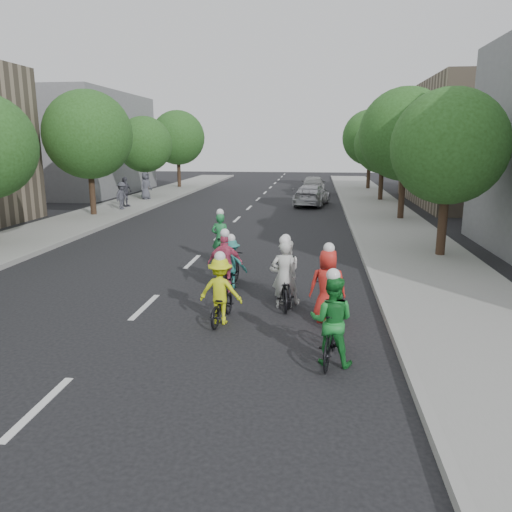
% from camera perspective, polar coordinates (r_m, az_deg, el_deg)
% --- Properties ---
extents(ground, '(120.00, 120.00, 0.00)m').
position_cam_1_polar(ground, '(13.15, -12.60, -5.70)').
color(ground, black).
rests_on(ground, ground).
extents(sidewalk_left, '(4.00, 80.00, 0.15)m').
position_cam_1_polar(sidewalk_left, '(25.29, -22.32, 2.70)').
color(sidewalk_left, gray).
rests_on(sidewalk_left, ground).
extents(curb_left, '(0.18, 80.00, 0.18)m').
position_cam_1_polar(curb_left, '(24.39, -18.31, 2.71)').
color(curb_left, '#999993').
rests_on(curb_left, ground).
extents(sidewalk_right, '(4.00, 80.00, 0.15)m').
position_cam_1_polar(sidewalk_right, '(22.40, 16.32, 1.95)').
color(sidewalk_right, gray).
rests_on(sidewalk_right, ground).
extents(curb_right, '(0.18, 80.00, 0.18)m').
position_cam_1_polar(curb_right, '(22.16, 11.35, 2.14)').
color(curb_right, '#999993').
rests_on(curb_right, ground).
extents(bldg_sw, '(10.00, 14.00, 8.00)m').
position_cam_1_polar(bldg_sw, '(44.61, -20.61, 11.91)').
color(bldg_sw, slate).
rests_on(bldg_sw, ground).
extents(bldg_se, '(10.00, 14.00, 8.00)m').
position_cam_1_polar(bldg_se, '(37.59, 25.60, 11.46)').
color(bldg_se, gray).
rests_on(bldg_se, ground).
extents(tree_l_3, '(4.80, 4.80, 6.93)m').
position_cam_1_polar(tree_l_3, '(29.50, -18.64, 12.99)').
color(tree_l_3, black).
rests_on(tree_l_3, ground).
extents(tree_l_4, '(4.00, 4.00, 5.97)m').
position_cam_1_polar(tree_l_4, '(37.85, -12.66, 12.33)').
color(tree_l_4, black).
rests_on(tree_l_4, ground).
extents(tree_l_5, '(4.80, 4.80, 6.93)m').
position_cam_1_polar(tree_l_5, '(46.44, -8.93, 13.21)').
color(tree_l_5, black).
rests_on(tree_l_5, ground).
extents(tree_r_0, '(4.00, 4.00, 5.97)m').
position_cam_1_polar(tree_r_0, '(18.87, 21.18, 11.56)').
color(tree_r_0, black).
rests_on(tree_r_0, ground).
extents(tree_r_1, '(4.80, 4.80, 6.93)m').
position_cam_1_polar(tree_r_1, '(27.69, 16.73, 13.17)').
color(tree_r_1, black).
rests_on(tree_r_1, ground).
extents(tree_r_2, '(4.00, 4.00, 5.97)m').
position_cam_1_polar(tree_r_2, '(36.60, 14.32, 12.24)').
color(tree_r_2, black).
rests_on(tree_r_2, ground).
extents(tree_r_3, '(4.80, 4.80, 6.93)m').
position_cam_1_polar(tree_r_3, '(45.55, 12.93, 13.05)').
color(tree_r_3, black).
rests_on(tree_r_3, ground).
extents(cyclist_0, '(0.82, 1.83, 1.87)m').
position_cam_1_polar(cyclist_0, '(12.73, 3.22, -3.20)').
color(cyclist_0, black).
rests_on(cyclist_0, ground).
extents(cyclist_1, '(0.93, 1.77, 1.87)m').
position_cam_1_polar(cyclist_1, '(9.60, 8.61, -8.09)').
color(cyclist_1, black).
rests_on(cyclist_1, ground).
extents(cyclist_2, '(1.06, 1.65, 1.71)m').
position_cam_1_polar(cyclist_2, '(11.61, -4.03, -4.64)').
color(cyclist_2, black).
rests_on(cyclist_2, ground).
extents(cyclist_3, '(1.01, 1.63, 1.81)m').
position_cam_1_polar(cyclist_3, '(13.97, -3.49, -1.46)').
color(cyclist_3, black).
rests_on(cyclist_3, ground).
extents(cyclist_4, '(0.87, 1.62, 1.90)m').
position_cam_1_polar(cyclist_4, '(11.77, 8.16, -4.29)').
color(cyclist_4, black).
rests_on(cyclist_4, ground).
extents(cyclist_5, '(0.68, 1.56, 1.91)m').
position_cam_1_polar(cyclist_5, '(17.35, -4.04, 1.35)').
color(cyclist_5, black).
rests_on(cyclist_5, ground).
extents(cyclist_6, '(0.98, 1.95, 1.84)m').
position_cam_1_polar(cyclist_6, '(13.05, 3.37, -2.56)').
color(cyclist_6, black).
rests_on(cyclist_6, ground).
extents(cyclist_7, '(0.97, 1.73, 1.58)m').
position_cam_1_polar(cyclist_7, '(14.41, -2.82, -1.21)').
color(cyclist_7, black).
rests_on(cyclist_7, ground).
extents(follow_car_lead, '(2.68, 5.00, 1.38)m').
position_cam_1_polar(follow_car_lead, '(33.59, 6.39, 6.93)').
color(follow_car_lead, silver).
rests_on(follow_car_lead, ground).
extents(follow_car_trail, '(1.93, 4.59, 1.55)m').
position_cam_1_polar(follow_car_trail, '(40.88, 6.56, 8.09)').
color(follow_car_trail, silver).
rests_on(follow_car_trail, ground).
extents(spectator_0, '(0.85, 1.18, 1.65)m').
position_cam_1_polar(spectator_0, '(31.40, -15.09, 6.68)').
color(spectator_0, '#464651').
rests_on(spectator_0, sidewalk_left).
extents(spectator_1, '(0.84, 1.18, 1.87)m').
position_cam_1_polar(spectator_1, '(32.62, -14.74, 7.11)').
color(spectator_1, '#4F4E5B').
rests_on(spectator_1, sidewalk_left).
extents(spectator_2, '(0.94, 1.10, 1.91)m').
position_cam_1_polar(spectator_2, '(36.71, -12.50, 7.86)').
color(spectator_2, '#4C4D59').
rests_on(spectator_2, sidewalk_left).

